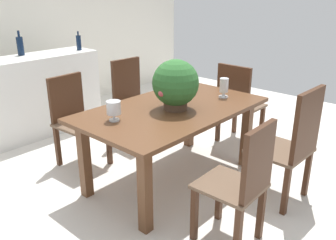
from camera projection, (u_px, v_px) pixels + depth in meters
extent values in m
plane|color=silver|center=(156.00, 171.00, 3.65)|extent=(7.04, 7.04, 0.00)
cube|color=silver|center=(16.00, 24.00, 4.82)|extent=(6.40, 0.10, 2.60)
cube|color=brown|center=(172.00, 109.00, 3.26)|extent=(1.74, 1.03, 0.04)
cube|color=brown|center=(145.00, 191.00, 2.65)|extent=(0.08, 0.08, 0.70)
cube|color=brown|center=(246.00, 134.00, 3.66)|extent=(0.08, 0.08, 0.70)
cube|color=brown|center=(85.00, 160.00, 3.12)|extent=(0.08, 0.08, 0.70)
cube|color=brown|center=(189.00, 117.00, 4.13)|extent=(0.08, 0.08, 0.70)
cube|color=#422616|center=(136.00, 133.00, 4.03)|extent=(0.05, 0.05, 0.44)
cube|color=#422616|center=(158.00, 125.00, 4.27)|extent=(0.05, 0.05, 0.44)
cube|color=#422616|center=(117.00, 125.00, 4.25)|extent=(0.05, 0.05, 0.44)
cube|color=#422616|center=(140.00, 118.00, 4.49)|extent=(0.05, 0.05, 0.44)
cube|color=brown|center=(137.00, 107.00, 4.18)|extent=(0.45, 0.43, 0.03)
cube|color=#422616|center=(126.00, 81.00, 4.21)|extent=(0.40, 0.06, 0.53)
cube|color=#422616|center=(262.00, 124.00, 4.31)|extent=(0.04, 0.04, 0.44)
cube|color=#422616|center=(235.00, 116.00, 4.55)|extent=(0.04, 0.04, 0.44)
cube|color=#422616|center=(246.00, 132.00, 4.05)|extent=(0.04, 0.04, 0.44)
cube|color=#422616|center=(218.00, 124.00, 4.29)|extent=(0.04, 0.04, 0.44)
cube|color=brown|center=(241.00, 106.00, 4.22)|extent=(0.45, 0.46, 0.03)
cube|color=#422616|center=(233.00, 88.00, 3.99)|extent=(0.05, 0.42, 0.50)
cube|color=#422616|center=(268.00, 160.00, 3.41)|extent=(0.05, 0.05, 0.44)
cube|color=#422616|center=(245.00, 175.00, 3.14)|extent=(0.05, 0.05, 0.44)
cube|color=#422616|center=(307.00, 173.00, 3.17)|extent=(0.05, 0.05, 0.44)
cube|color=#422616|center=(286.00, 191.00, 2.89)|extent=(0.05, 0.05, 0.44)
cube|color=brown|center=(279.00, 150.00, 3.07)|extent=(0.49, 0.47, 0.03)
cube|color=#422616|center=(307.00, 124.00, 2.83)|extent=(0.44, 0.05, 0.57)
cube|color=#422616|center=(219.00, 195.00, 2.84)|extent=(0.05, 0.05, 0.44)
cube|color=#422616|center=(194.00, 214.00, 2.60)|extent=(0.05, 0.05, 0.44)
cube|color=#422616|center=(261.00, 212.00, 2.62)|extent=(0.05, 0.05, 0.44)
cube|color=#422616|center=(238.00, 235.00, 2.38)|extent=(0.05, 0.05, 0.44)
cube|color=brown|center=(230.00, 186.00, 2.53)|extent=(0.42, 0.44, 0.03)
cube|color=#422616|center=(258.00, 161.00, 2.32)|extent=(0.38, 0.05, 0.49)
cube|color=#422616|center=(82.00, 157.00, 3.47)|extent=(0.05, 0.05, 0.44)
cube|color=#422616|center=(109.00, 145.00, 3.73)|extent=(0.05, 0.05, 0.44)
cube|color=#422616|center=(58.00, 146.00, 3.70)|extent=(0.05, 0.05, 0.44)
cube|color=#422616|center=(85.00, 135.00, 3.96)|extent=(0.05, 0.05, 0.44)
cube|color=brown|center=(82.00, 125.00, 3.64)|extent=(0.46, 0.49, 0.03)
cube|color=#422616|center=(66.00, 98.00, 3.68)|extent=(0.40, 0.06, 0.47)
cylinder|color=#4C3828|center=(175.00, 104.00, 3.19)|extent=(0.21, 0.21, 0.09)
sphere|color=#2D662D|center=(176.00, 83.00, 3.12)|extent=(0.41, 0.41, 0.41)
sphere|color=#C64C56|center=(193.00, 73.00, 3.11)|extent=(0.05, 0.05, 0.05)
sphere|color=#C64C56|center=(161.00, 86.00, 3.08)|extent=(0.04, 0.04, 0.04)
sphere|color=#C64C56|center=(162.00, 83.00, 3.11)|extent=(0.04, 0.04, 0.04)
sphere|color=#C64C56|center=(162.00, 93.00, 3.01)|extent=(0.06, 0.06, 0.06)
sphere|color=#C64C56|center=(188.00, 69.00, 3.18)|extent=(0.06, 0.06, 0.06)
sphere|color=#C64C56|center=(184.00, 91.00, 2.97)|extent=(0.04, 0.04, 0.04)
cylinder|color=silver|center=(114.00, 120.00, 2.93)|extent=(0.09, 0.09, 0.01)
cylinder|color=silver|center=(114.00, 117.00, 2.92)|extent=(0.02, 0.02, 0.05)
cylinder|color=silver|center=(114.00, 108.00, 2.89)|extent=(0.12, 0.12, 0.11)
cylinder|color=silver|center=(223.00, 97.00, 3.54)|extent=(0.09, 0.09, 0.01)
cylinder|color=silver|center=(224.00, 94.00, 3.53)|extent=(0.03, 0.03, 0.04)
cylinder|color=silver|center=(224.00, 85.00, 3.50)|extent=(0.09, 0.09, 0.14)
cylinder|color=silver|center=(192.00, 93.00, 3.69)|extent=(0.06, 0.06, 0.00)
cylinder|color=silver|center=(193.00, 89.00, 3.67)|extent=(0.01, 0.01, 0.07)
cone|color=silver|center=(193.00, 83.00, 3.65)|extent=(0.06, 0.06, 0.06)
cube|color=silver|center=(40.00, 95.00, 4.50)|extent=(1.50, 0.51, 0.98)
cylinder|color=#0F1E38|center=(20.00, 46.00, 4.31)|extent=(0.08, 0.08, 0.22)
cylinder|color=#0F1E38|center=(18.00, 34.00, 4.25)|extent=(0.03, 0.03, 0.07)
cylinder|color=#0F1E38|center=(79.00, 43.00, 4.67)|extent=(0.06, 0.06, 0.19)
cylinder|color=#0F1E38|center=(78.00, 33.00, 4.62)|extent=(0.02, 0.02, 0.05)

